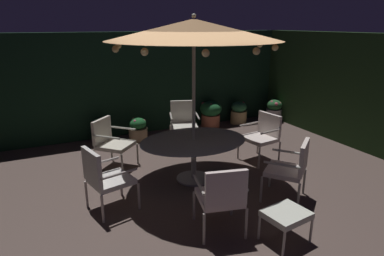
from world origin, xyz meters
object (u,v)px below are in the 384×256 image
at_px(potted_plant_left_far, 211,113).
at_px(potted_plant_back_center, 239,113).
at_px(potted_plant_left_near, 99,130).
at_px(patio_chair_southwest, 111,140).
at_px(potted_plant_right_near, 138,129).
at_px(patio_chair_southeast, 263,133).
at_px(patio_chair_south, 184,121).
at_px(patio_umbrella, 194,30).
at_px(patio_chair_northeast, 222,195).
at_px(potted_plant_right_far, 274,110).
at_px(patio_dining_table, 194,146).
at_px(patio_chair_east, 292,166).
at_px(patio_chair_north, 104,176).
at_px(ottoman_footrest, 286,216).

distance_m(potted_plant_left_far, potted_plant_back_center, 0.86).
bearing_deg(potted_plant_left_far, potted_plant_left_near, 179.61).
bearing_deg(patio_chair_southwest, potted_plant_right_near, 54.86).
relative_size(patio_chair_southeast, patio_chair_south, 0.92).
relative_size(potted_plant_left_far, potted_plant_left_near, 1.24).
height_order(patio_umbrella, potted_plant_right_near, patio_umbrella).
bearing_deg(patio_umbrella, potted_plant_right_near, 96.28).
xyz_separation_m(patio_chair_northeast, potted_plant_right_far, (3.97, 3.95, -0.24)).
xyz_separation_m(patio_dining_table, patio_chair_southwest, (-1.16, 1.15, -0.08)).
bearing_deg(patio_dining_table, patio_umbrella, -150.33).
relative_size(patio_chair_east, patio_chair_southwest, 1.03).
bearing_deg(patio_chair_north, potted_plant_back_center, 35.56).
relative_size(patio_dining_table, patio_chair_southeast, 2.00).
bearing_deg(potted_plant_back_center, patio_dining_table, -134.99).
distance_m(patio_chair_southeast, patio_chair_south, 1.73).
xyz_separation_m(patio_dining_table, patio_umbrella, (-0.00, -0.00, 1.89)).
bearing_deg(potted_plant_right_far, potted_plant_right_near, 179.01).
bearing_deg(potted_plant_back_center, potted_plant_left_far, 178.33).
distance_m(patio_chair_north, potted_plant_left_far, 4.52).
bearing_deg(patio_chair_southwest, patio_chair_east, -47.93).
xyz_separation_m(patio_chair_southeast, potted_plant_left_far, (0.14, 2.41, -0.18)).
distance_m(patio_chair_northeast, patio_chair_south, 3.28).
bearing_deg(potted_plant_right_far, patio_chair_northeast, -135.16).
distance_m(patio_dining_table, patio_chair_northeast, 1.64).
height_order(patio_chair_north, potted_plant_left_near, patio_chair_north).
bearing_deg(potted_plant_left_near, patio_dining_table, -67.51).
bearing_deg(potted_plant_back_center, patio_chair_south, -153.37).
height_order(patio_chair_south, potted_plant_back_center, patio_chair_south).
distance_m(patio_dining_table, potted_plant_left_near, 2.89).
distance_m(potted_plant_left_near, potted_plant_right_far, 4.71).
relative_size(ottoman_footrest, potted_plant_left_far, 0.83).
relative_size(patio_chair_southwest, potted_plant_left_far, 1.34).
relative_size(patio_umbrella, patio_chair_north, 2.85).
relative_size(potted_plant_back_center, potted_plant_right_far, 0.99).
xyz_separation_m(patio_chair_northeast, potted_plant_right_near, (0.11, 4.02, -0.29)).
distance_m(patio_chair_north, potted_plant_back_center, 5.17).
xyz_separation_m(patio_chair_north, ottoman_footrest, (1.86, -1.68, -0.19)).
xyz_separation_m(potted_plant_left_far, potted_plant_left_near, (-2.86, 0.02, -0.08)).
height_order(patio_dining_table, patio_chair_south, patio_chair_south).
xyz_separation_m(patio_chair_southeast, potted_plant_left_near, (-2.72, 2.43, -0.25)).
relative_size(patio_chair_east, ottoman_footrest, 1.67).
bearing_deg(ottoman_footrest, potted_plant_left_far, 72.40).
relative_size(patio_chair_northeast, potted_plant_right_far, 1.57).
height_order(potted_plant_left_near, potted_plant_back_center, potted_plant_back_center).
relative_size(patio_chair_east, potted_plant_right_near, 1.78).
bearing_deg(patio_chair_northeast, patio_chair_southwest, 106.01).
bearing_deg(patio_chair_north, patio_umbrella, 13.84).
relative_size(patio_chair_south, potted_plant_left_far, 1.45).
height_order(patio_chair_northeast, patio_chair_south, patio_chair_south).
relative_size(patio_chair_east, potted_plant_right_far, 1.58).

